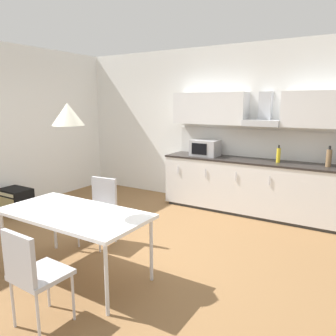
{
  "coord_description": "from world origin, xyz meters",
  "views": [
    {
      "loc": [
        2.49,
        -3.12,
        1.84
      ],
      "look_at": [
        0.28,
        0.48,
        1.0
      ],
      "focal_mm": 35.0,
      "sensor_mm": 36.0,
      "label": 1
    }
  ],
  "objects_px": {
    "chair_near_right": "(32,269)",
    "pendant_lamp": "(68,114)",
    "bottle_brown": "(329,158)",
    "dining_table": "(74,216)",
    "bottle_yellow": "(278,155)",
    "guitar_amp": "(16,202)",
    "chair_far_left": "(100,204)",
    "microwave": "(205,148)"
  },
  "relations": [
    {
      "from": "chair_far_left",
      "to": "bottle_brown",
      "type": "bearing_deg",
      "value": 42.2
    },
    {
      "from": "chair_near_right",
      "to": "pendant_lamp",
      "type": "bearing_deg",
      "value": 114.62
    },
    {
      "from": "microwave",
      "to": "pendant_lamp",
      "type": "relative_size",
      "value": 1.5
    },
    {
      "from": "bottle_yellow",
      "to": "chair_far_left",
      "type": "height_order",
      "value": "bottle_yellow"
    },
    {
      "from": "pendant_lamp",
      "to": "bottle_brown",
      "type": "bearing_deg",
      "value": 55.26
    },
    {
      "from": "microwave",
      "to": "bottle_yellow",
      "type": "height_order",
      "value": "microwave"
    },
    {
      "from": "chair_far_left",
      "to": "guitar_amp",
      "type": "distance_m",
      "value": 2.03
    },
    {
      "from": "bottle_brown",
      "to": "guitar_amp",
      "type": "xyz_separation_m",
      "value": [
        -4.47,
        -2.13,
        -0.83
      ]
    },
    {
      "from": "dining_table",
      "to": "pendant_lamp",
      "type": "height_order",
      "value": "pendant_lamp"
    },
    {
      "from": "bottle_yellow",
      "to": "guitar_amp",
      "type": "bearing_deg",
      "value": -150.6
    },
    {
      "from": "microwave",
      "to": "dining_table",
      "type": "distance_m",
      "value": 3.03
    },
    {
      "from": "bottle_yellow",
      "to": "guitar_amp",
      "type": "height_order",
      "value": "bottle_yellow"
    },
    {
      "from": "bottle_brown",
      "to": "chair_near_right",
      "type": "height_order",
      "value": "bottle_brown"
    },
    {
      "from": "bottle_brown",
      "to": "chair_near_right",
      "type": "xyz_separation_m",
      "value": [
        -1.73,
        -3.8,
        -0.52
      ]
    },
    {
      "from": "guitar_amp",
      "to": "pendant_lamp",
      "type": "bearing_deg",
      "value": -20.53
    },
    {
      "from": "bottle_yellow",
      "to": "pendant_lamp",
      "type": "distance_m",
      "value": 3.37
    },
    {
      "from": "chair_near_right",
      "to": "dining_table",
      "type": "bearing_deg",
      "value": 114.62
    },
    {
      "from": "pendant_lamp",
      "to": "chair_near_right",
      "type": "bearing_deg",
      "value": -65.38
    },
    {
      "from": "chair_near_right",
      "to": "chair_far_left",
      "type": "height_order",
      "value": "same"
    },
    {
      "from": "bottle_brown",
      "to": "dining_table",
      "type": "height_order",
      "value": "bottle_brown"
    },
    {
      "from": "bottle_yellow",
      "to": "pendant_lamp",
      "type": "xyz_separation_m",
      "value": [
        -1.37,
        -3.0,
        0.7
      ]
    },
    {
      "from": "dining_table",
      "to": "chair_far_left",
      "type": "height_order",
      "value": "chair_far_left"
    },
    {
      "from": "bottle_brown",
      "to": "chair_far_left",
      "type": "bearing_deg",
      "value": -137.8
    },
    {
      "from": "bottle_brown",
      "to": "guitar_amp",
      "type": "bearing_deg",
      "value": -154.52
    },
    {
      "from": "guitar_amp",
      "to": "pendant_lamp",
      "type": "relative_size",
      "value": 1.63
    },
    {
      "from": "dining_table",
      "to": "chair_near_right",
      "type": "xyz_separation_m",
      "value": [
        0.36,
        -0.78,
        -0.15
      ]
    },
    {
      "from": "bottle_brown",
      "to": "guitar_amp",
      "type": "distance_m",
      "value": 5.02
    },
    {
      "from": "chair_near_right",
      "to": "guitar_amp",
      "type": "distance_m",
      "value": 3.22
    },
    {
      "from": "bottle_yellow",
      "to": "dining_table",
      "type": "xyz_separation_m",
      "value": [
        -1.37,
        -3.0,
        -0.35
      ]
    },
    {
      "from": "microwave",
      "to": "bottle_yellow",
      "type": "bearing_deg",
      "value": -0.28
    },
    {
      "from": "chair_near_right",
      "to": "guitar_amp",
      "type": "relative_size",
      "value": 1.67
    },
    {
      "from": "microwave",
      "to": "chair_far_left",
      "type": "height_order",
      "value": "microwave"
    },
    {
      "from": "chair_near_right",
      "to": "chair_far_left",
      "type": "xyz_separation_m",
      "value": [
        -0.73,
        1.57,
        0.0
      ]
    },
    {
      "from": "pendant_lamp",
      "to": "dining_table",
      "type": "bearing_deg",
      "value": -88.81
    },
    {
      "from": "bottle_brown",
      "to": "dining_table",
      "type": "distance_m",
      "value": 3.69
    },
    {
      "from": "bottle_brown",
      "to": "chair_near_right",
      "type": "bearing_deg",
      "value": -114.51
    },
    {
      "from": "bottle_brown",
      "to": "bottle_yellow",
      "type": "bearing_deg",
      "value": -178.67
    },
    {
      "from": "dining_table",
      "to": "chair_near_right",
      "type": "relative_size",
      "value": 1.85
    },
    {
      "from": "chair_near_right",
      "to": "guitar_amp",
      "type": "xyz_separation_m",
      "value": [
        -2.73,
        1.67,
        -0.31
      ]
    },
    {
      "from": "microwave",
      "to": "chair_near_right",
      "type": "xyz_separation_m",
      "value": [
        0.26,
        -3.79,
        -0.52
      ]
    },
    {
      "from": "microwave",
      "to": "bottle_brown",
      "type": "xyz_separation_m",
      "value": [
        2.0,
        0.01,
        -0.01
      ]
    },
    {
      "from": "bottle_brown",
      "to": "dining_table",
      "type": "relative_size",
      "value": 0.19
    }
  ]
}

